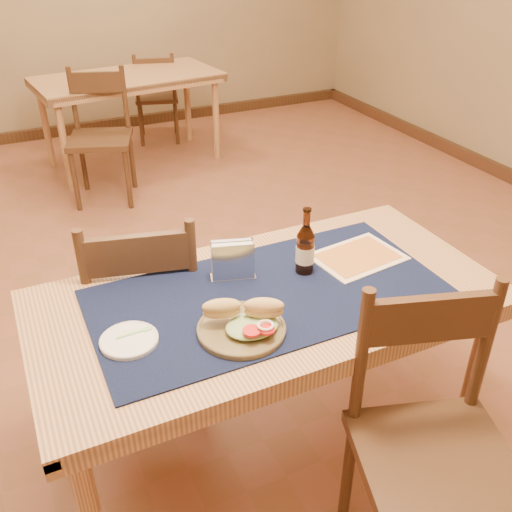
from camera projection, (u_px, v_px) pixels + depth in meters
name	position (u px, v px, depth m)	size (l,w,h in m)	color
room	(180.00, 54.00, 2.24)	(6.04, 7.04, 2.84)	#8F553E
main_table	(268.00, 314.00, 2.00)	(1.60, 0.80, 0.75)	tan
placemat	(268.00, 294.00, 1.95)	(1.20, 0.60, 0.01)	#0D1732
baseboard	(198.00, 326.00, 2.94)	(6.00, 7.00, 0.10)	#452818
back_table	(128.00, 85.00, 4.65)	(1.53, 0.88, 0.75)	tan
chair_main_far	(146.00, 308.00, 2.32)	(0.53, 0.53, 0.96)	#452818
chair_main_near	(433.00, 446.00, 1.69)	(0.57, 0.57, 0.99)	#452818
chair_back_near	(101.00, 134.00, 4.16)	(0.55, 0.55, 0.94)	#452818
chair_back_far	(156.00, 96.00, 5.26)	(0.47, 0.47, 0.83)	#452818
sandwich_plate	(244.00, 324.00, 1.76)	(0.28, 0.28, 0.11)	brown
side_plate	(129.00, 340.00, 1.73)	(0.18, 0.18, 0.01)	white
fork	(137.00, 332.00, 1.75)	(0.11, 0.02, 0.00)	#8EDB78
beer_bottle	(305.00, 249.00, 2.03)	(0.07, 0.07, 0.25)	#4D240D
napkin_holder	(233.00, 261.00, 2.01)	(0.17, 0.10, 0.14)	silver
menu_card	(358.00, 257.00, 2.15)	(0.35, 0.28, 0.01)	beige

